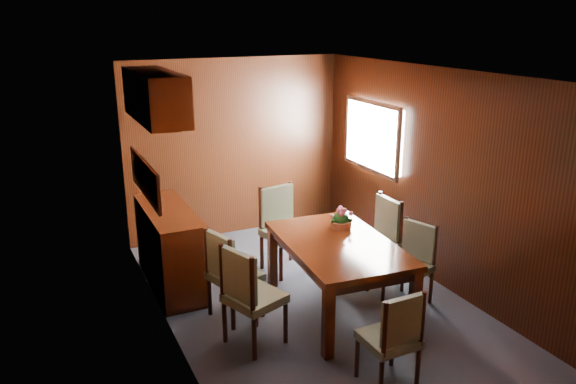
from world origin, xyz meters
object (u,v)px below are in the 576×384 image
sideboard (170,247)px  chair_head (394,334)px  dining_table (338,252)px  chair_right_near (413,258)px  chair_left_near (248,292)px  flower_centerpiece (341,217)px

sideboard → chair_head: size_ratio=1.60×
dining_table → chair_right_near: bearing=-6.4°
chair_left_near → chair_right_near: chair_left_near is taller
sideboard → chair_right_near: size_ratio=1.60×
chair_left_near → chair_head: bearing=18.0°
chair_right_near → sideboard: bearing=38.8°
dining_table → chair_head: (-0.23, -1.29, -0.17)m
sideboard → dining_table: (1.40, -1.29, 0.20)m
sideboard → chair_head: (1.17, -2.58, 0.03)m
sideboard → dining_table: bearing=-42.8°
chair_right_near → chair_head: (-1.04, -1.13, -0.00)m
chair_head → dining_table: bearing=78.8°
sideboard → chair_right_near: 2.64m
sideboard → chair_left_near: (0.34, -1.52, 0.10)m
chair_head → flower_centerpiece: bearing=73.2°
chair_right_near → dining_table: bearing=61.1°
chair_left_near → chair_head: size_ratio=1.13×
dining_table → chair_left_near: 1.09m
flower_centerpiece → dining_table: bearing=-123.6°
dining_table → flower_centerpiece: 0.47m
chair_head → chair_right_near: bearing=46.1°
chair_right_near → chair_head: 1.54m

